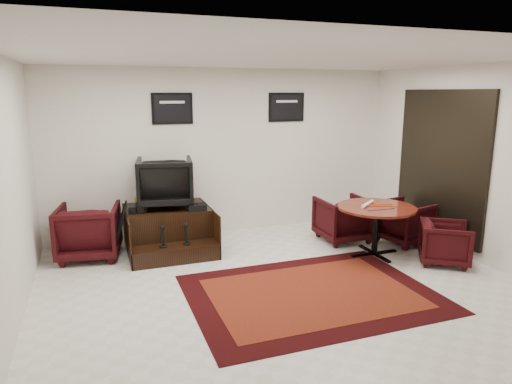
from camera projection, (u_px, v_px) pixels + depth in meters
ground at (283, 285)px, 5.80m from camera, size 6.00×6.00×0.00m
room_shell at (311, 143)px, 5.67m from camera, size 6.02×5.02×2.81m
area_rug at (311, 293)px, 5.56m from camera, size 2.94×2.20×0.01m
shine_podium at (168, 230)px, 7.09m from camera, size 1.28×1.32×0.66m
shine_chair at (165, 180)px, 7.05m from camera, size 0.93×0.89×0.85m
shoes_pair at (137, 208)px, 6.80m from camera, size 0.26×0.32×0.11m
polish_kit at (197, 207)px, 6.88m from camera, size 0.28×0.20×0.09m
umbrella_black at (119, 231)px, 6.68m from camera, size 0.31×0.12×0.83m
umbrella_hooked at (119, 227)px, 6.83m from camera, size 0.32×0.12×0.86m
armchair_side at (89, 229)px, 6.71m from camera, size 0.97×0.93×0.88m
meeting_table at (376, 212)px, 6.77m from camera, size 1.15×1.15×0.75m
table_chair_back at (343, 217)px, 7.51m from camera, size 0.78×0.73×0.80m
table_chair_window at (405, 220)px, 7.41m from camera, size 0.84×0.87×0.76m
table_chair_corner at (445, 241)px, 6.49m from camera, size 0.87×0.88×0.67m
paper_roll at (368, 204)px, 6.80m from camera, size 0.36×0.30×0.05m
table_clutter at (380, 206)px, 6.74m from camera, size 0.57×0.34×0.01m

